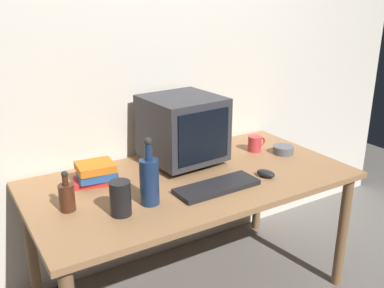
{
  "coord_description": "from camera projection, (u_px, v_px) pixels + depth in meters",
  "views": [
    {
      "loc": [
        -1.04,
        -1.72,
        1.59
      ],
      "look_at": [
        0.0,
        0.0,
        0.88
      ],
      "focal_mm": 40.26,
      "sensor_mm": 36.0,
      "label": 1
    }
  ],
  "objects": [
    {
      "name": "back_wall",
      "position": [
        147.0,
        58.0,
        2.4
      ],
      "size": [
        4.0,
        0.08,
        2.5
      ],
      "primitive_type": "cube",
      "color": "silver",
      "rests_on": "ground"
    },
    {
      "name": "desk",
      "position": [
        192.0,
        190.0,
        2.22
      ],
      "size": [
        1.64,
        0.85,
        0.7
      ],
      "color": "#9E7047",
      "rests_on": "ground"
    },
    {
      "name": "crt_monitor",
      "position": [
        183.0,
        129.0,
        2.32
      ],
      "size": [
        0.41,
        0.41,
        0.37
      ],
      "color": "#333338",
      "rests_on": "desk"
    },
    {
      "name": "keyboard",
      "position": [
        217.0,
        187.0,
        2.06
      ],
      "size": [
        0.42,
        0.16,
        0.02
      ],
      "primitive_type": "cube",
      "rotation": [
        0.0,
        0.0,
        0.03
      ],
      "color": "black",
      "rests_on": "desk"
    },
    {
      "name": "computer_mouse",
      "position": [
        266.0,
        173.0,
        2.19
      ],
      "size": [
        0.09,
        0.11,
        0.04
      ],
      "primitive_type": "ellipsoid",
      "rotation": [
        0.0,
        0.0,
        0.34
      ],
      "color": "black",
      "rests_on": "desk"
    },
    {
      "name": "bottle_tall",
      "position": [
        149.0,
        179.0,
        1.88
      ],
      "size": [
        0.09,
        0.09,
        0.31
      ],
      "color": "navy",
      "rests_on": "desk"
    },
    {
      "name": "bottle_short",
      "position": [
        67.0,
        196.0,
        1.84
      ],
      "size": [
        0.07,
        0.07,
        0.18
      ],
      "color": "#472314",
      "rests_on": "desk"
    },
    {
      "name": "book_stack",
      "position": [
        96.0,
        173.0,
        2.1
      ],
      "size": [
        0.24,
        0.17,
        0.11
      ],
      "color": "red",
      "rests_on": "desk"
    },
    {
      "name": "mug",
      "position": [
        255.0,
        144.0,
        2.54
      ],
      "size": [
        0.12,
        0.08,
        0.09
      ],
      "color": "#CC383D",
      "rests_on": "desk"
    },
    {
      "name": "cd_spindle",
      "position": [
        283.0,
        150.0,
        2.51
      ],
      "size": [
        0.12,
        0.12,
        0.04
      ],
      "primitive_type": "cylinder",
      "color": "#595B66",
      "rests_on": "desk"
    },
    {
      "name": "metal_canister",
      "position": [
        120.0,
        198.0,
        1.8
      ],
      "size": [
        0.09,
        0.09,
        0.15
      ],
      "primitive_type": "cylinder",
      "color": "black",
      "rests_on": "desk"
    }
  ]
}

